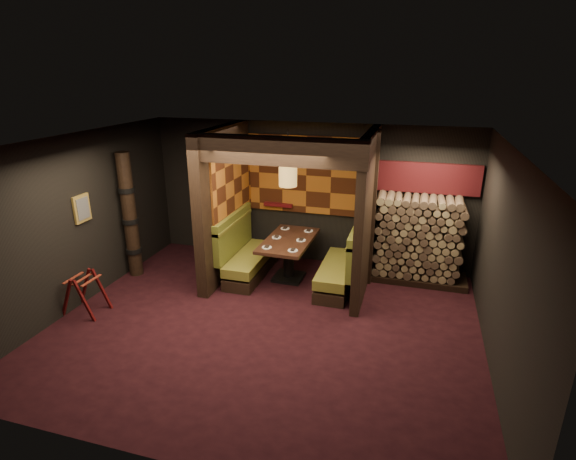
# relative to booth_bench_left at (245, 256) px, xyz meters

# --- Properties ---
(floor) EXTENTS (6.50, 5.50, 0.02)m
(floor) POSITION_rel_booth_bench_left_xyz_m (0.96, -1.65, -0.41)
(floor) COLOR black
(floor) RESTS_ON ground
(ceiling) EXTENTS (6.50, 5.50, 0.02)m
(ceiling) POSITION_rel_booth_bench_left_xyz_m (0.96, -1.65, 2.46)
(ceiling) COLOR black
(ceiling) RESTS_ON ground
(wall_back) EXTENTS (6.50, 0.02, 2.85)m
(wall_back) POSITION_rel_booth_bench_left_xyz_m (0.96, 1.11, 1.02)
(wall_back) COLOR black
(wall_back) RESTS_ON ground
(wall_front) EXTENTS (6.50, 0.02, 2.85)m
(wall_front) POSITION_rel_booth_bench_left_xyz_m (0.96, -4.41, 1.02)
(wall_front) COLOR black
(wall_front) RESTS_ON ground
(wall_left) EXTENTS (0.02, 5.50, 2.85)m
(wall_left) POSITION_rel_booth_bench_left_xyz_m (-2.30, -1.65, 1.02)
(wall_left) COLOR black
(wall_left) RESTS_ON ground
(wall_right) EXTENTS (0.02, 5.50, 2.85)m
(wall_right) POSITION_rel_booth_bench_left_xyz_m (4.22, -1.65, 1.02)
(wall_right) COLOR black
(wall_right) RESTS_ON ground
(partition_left) EXTENTS (0.20, 2.20, 2.85)m
(partition_left) POSITION_rel_booth_bench_left_xyz_m (-0.39, -0.00, 1.02)
(partition_left) COLOR black
(partition_left) RESTS_ON floor
(partition_right) EXTENTS (0.15, 2.10, 2.85)m
(partition_right) POSITION_rel_booth_bench_left_xyz_m (2.26, 0.05, 1.02)
(partition_right) COLOR black
(partition_right) RESTS_ON floor
(header_beam) EXTENTS (2.85, 0.18, 0.44)m
(header_beam) POSITION_rel_booth_bench_left_xyz_m (0.94, -0.95, 2.23)
(header_beam) COLOR black
(header_beam) RESTS_ON partition_left
(tapa_back_panel) EXTENTS (2.40, 0.06, 1.55)m
(tapa_back_panel) POSITION_rel_booth_bench_left_xyz_m (0.94, 1.06, 1.42)
(tapa_back_panel) COLOR #A5591A
(tapa_back_panel) RESTS_ON wall_back
(tapa_side_panel) EXTENTS (0.04, 1.85, 1.45)m
(tapa_side_panel) POSITION_rel_booth_bench_left_xyz_m (-0.27, 0.17, 1.45)
(tapa_side_panel) COLOR #A5591A
(tapa_side_panel) RESTS_ON partition_left
(lacquer_shelf) EXTENTS (0.60, 0.12, 0.07)m
(lacquer_shelf) POSITION_rel_booth_bench_left_xyz_m (0.36, 1.00, 0.78)
(lacquer_shelf) COLOR #520C11
(lacquer_shelf) RESTS_ON wall_back
(booth_bench_left) EXTENTS (0.68, 1.60, 1.14)m
(booth_bench_left) POSITION_rel_booth_bench_left_xyz_m (0.00, 0.00, 0.00)
(booth_bench_left) COLOR black
(booth_bench_left) RESTS_ON floor
(booth_bench_right) EXTENTS (0.68, 1.60, 1.14)m
(booth_bench_right) POSITION_rel_booth_bench_left_xyz_m (1.89, 0.00, 0.00)
(booth_bench_right) COLOR black
(booth_bench_right) RESTS_ON floor
(dining_table) EXTENTS (0.87, 1.55, 0.81)m
(dining_table) POSITION_rel_booth_bench_left_xyz_m (0.85, 0.08, 0.17)
(dining_table) COLOR black
(dining_table) RESTS_ON floor
(place_settings) EXTENTS (0.69, 1.24, 0.03)m
(place_settings) POSITION_rel_booth_bench_left_xyz_m (0.85, 0.08, 0.42)
(place_settings) COLOR white
(place_settings) RESTS_ON dining_table
(pendant_lamp) EXTENTS (0.32, 0.32, 1.01)m
(pendant_lamp) POSITION_rel_booth_bench_left_xyz_m (0.85, 0.03, 1.67)
(pendant_lamp) COLOR olive
(pendant_lamp) RESTS_ON ceiling
(framed_picture) EXTENTS (0.05, 0.36, 0.46)m
(framed_picture) POSITION_rel_booth_bench_left_xyz_m (-2.25, -1.55, 1.22)
(framed_picture) COLOR olive
(framed_picture) RESTS_ON wall_left
(luggage_rack) EXTENTS (0.68, 0.47, 0.74)m
(luggage_rack) POSITION_rel_booth_bench_left_xyz_m (-2.01, -2.07, -0.03)
(luggage_rack) COLOR #42090A
(luggage_rack) RESTS_ON floor
(totem_column) EXTENTS (0.31, 0.31, 2.40)m
(totem_column) POSITION_rel_booth_bench_left_xyz_m (-2.09, -0.55, 0.79)
(totem_column) COLOR black
(totem_column) RESTS_ON floor
(firewood_stack) EXTENTS (1.73, 0.70, 1.64)m
(firewood_stack) POSITION_rel_booth_bench_left_xyz_m (3.25, 0.70, 0.42)
(firewood_stack) COLOR black
(firewood_stack) RESTS_ON floor
(mosaic_header) EXTENTS (1.83, 0.10, 0.56)m
(mosaic_header) POSITION_rel_booth_bench_left_xyz_m (3.25, 1.03, 1.52)
(mosaic_header) COLOR maroon
(mosaic_header) RESTS_ON wall_back
(bay_front_post) EXTENTS (0.08, 0.08, 2.85)m
(bay_front_post) POSITION_rel_booth_bench_left_xyz_m (2.35, 0.31, 1.02)
(bay_front_post) COLOR black
(bay_front_post) RESTS_ON floor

